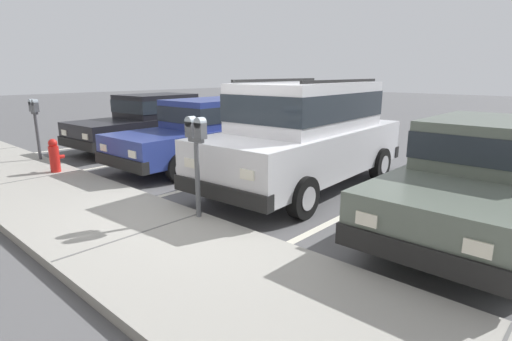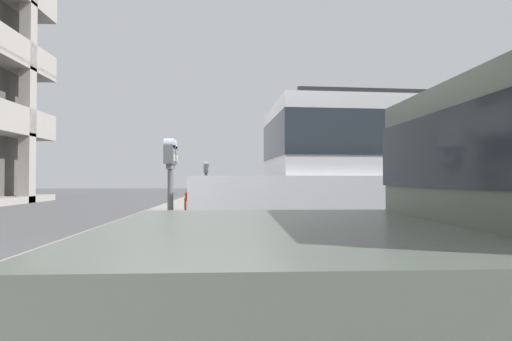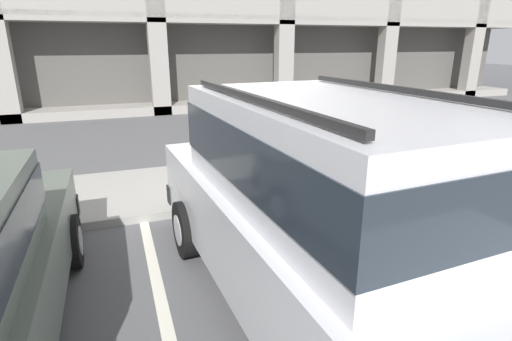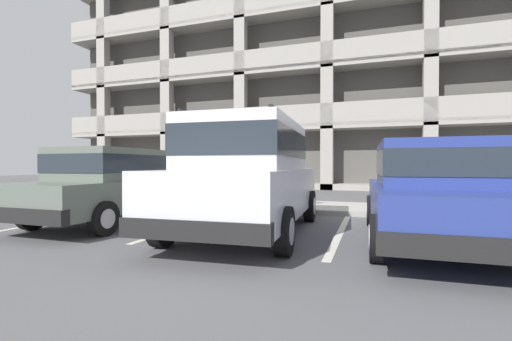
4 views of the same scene
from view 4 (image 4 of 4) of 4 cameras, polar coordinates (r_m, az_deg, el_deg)
name	(u,v)px [view 4 (image 4 of 4)]	position (r m, az deg, el deg)	size (l,w,h in m)	color
ground_plane	(285,217)	(8.40, 4.77, -7.72)	(80.00, 80.00, 0.10)	#565659
sidewalk	(296,206)	(9.64, 6.65, -5.95)	(40.00, 2.20, 0.12)	#9E9B93
parking_stall_lines	(342,228)	(6.78, 14.16, -9.33)	(11.92, 4.80, 0.01)	silver
silver_suv	(250,172)	(6.13, -1.07, -0.19)	(2.21, 4.88, 2.03)	silver
red_sedan	(116,183)	(7.82, -22.27, -1.99)	(1.85, 4.48, 1.54)	#5B665B
dark_hatchback	(432,191)	(5.80, 27.24, -2.98)	(1.92, 4.52, 1.54)	navy
parking_meter_near	(285,166)	(8.66, 4.79, 0.83)	(0.35, 0.12, 1.45)	#595B60
parking_garage	(338,42)	(23.73, 13.44, 20.09)	(32.00, 10.00, 19.25)	#54514D
fire_hydrant	(478,199)	(9.01, 33.03, -3.97)	(0.30, 0.30, 0.70)	red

